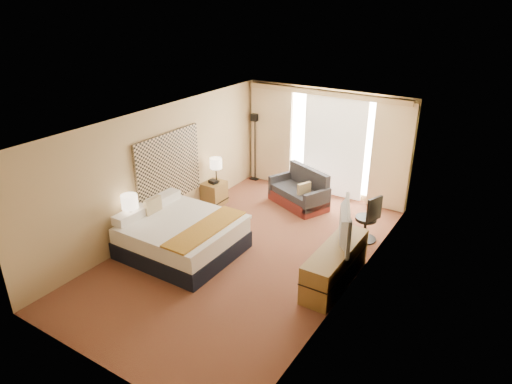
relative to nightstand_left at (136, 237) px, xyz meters
The scene contains 21 objects.
floor 2.16m from the nightstand_left, 29.31° to the left, with size 4.20×7.00×0.02m, color #551819.
ceiling 3.16m from the nightstand_left, 29.31° to the left, with size 4.20×7.00×0.02m, color silver.
wall_back 5.02m from the nightstand_left, 67.66° to the left, with size 4.20×0.02×2.60m, color tan.
wall_front 3.25m from the nightstand_left, 52.65° to the right, with size 4.20×0.02×2.60m, color tan.
wall_left 1.49m from the nightstand_left, 102.36° to the left, with size 0.02×7.00×2.60m, color tan.
wall_right 4.23m from the nightstand_left, 14.81° to the left, with size 0.02×7.00×2.60m, color tan.
headboard 1.62m from the nightstand_left, 98.64° to the left, with size 0.06×1.85×1.50m, color black.
nightstand_left is the anchor object (origin of this frame).
nightstand_right 2.50m from the nightstand_left, 90.00° to the left, with size 0.45×0.52×0.55m, color olive.
media_dresser 3.85m from the nightstand_left, 15.84° to the left, with size 0.50×1.80×0.70m, color olive.
window 5.10m from the nightstand_left, 64.87° to the left, with size 2.30×0.02×2.30m, color silver.
curtains 4.95m from the nightstand_left, 67.18° to the left, with size 4.12×0.19×2.56m.
bed 0.91m from the nightstand_left, 26.30° to the left, with size 2.02×1.85×0.98m.
loveseat 3.94m from the nightstand_left, 63.76° to the left, with size 1.59×1.26×0.88m.
floor_lamp 4.46m from the nightstand_left, 90.40° to the left, with size 0.23×0.23×1.79m.
desk_chair 4.59m from the nightstand_left, 36.79° to the left, with size 0.50×0.50×1.00m.
lamp_left 0.78m from the nightstand_left, 85.21° to the right, with size 0.31×0.31×0.65m.
lamp_right 2.65m from the nightstand_left, 88.95° to the left, with size 0.28×0.28×0.60m.
tissue_box 0.34m from the nightstand_left, 35.11° to the left, with size 0.11×0.11×0.10m, color #87ADD1.
telephone 2.48m from the nightstand_left, 89.67° to the left, with size 0.19×0.15×0.08m, color black.
television 3.93m from the nightstand_left, 18.93° to the left, with size 1.19×0.16×0.69m, color black.
Camera 1 is at (4.23, -6.35, 4.66)m, focal length 32.00 mm.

